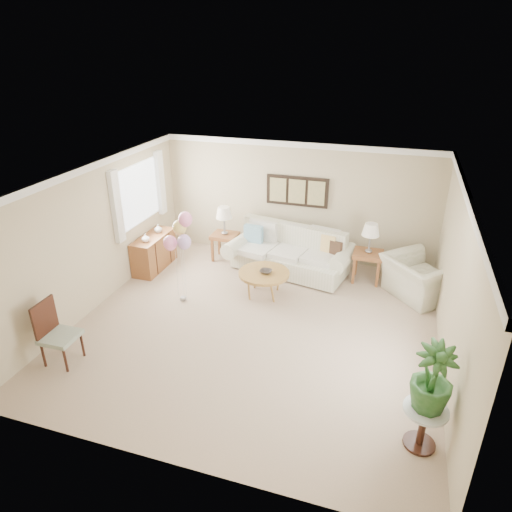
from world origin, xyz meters
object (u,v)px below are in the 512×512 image
at_px(armchair, 418,278).
at_px(coffee_table, 264,274).
at_px(accent_chair, 55,331).
at_px(balloon_cluster, 180,234).
at_px(sofa, 290,255).

bearing_deg(armchair, coffee_table, 64.06).
bearing_deg(accent_chair, coffee_table, 50.01).
height_order(accent_chair, balloon_cluster, balloon_cluster).
bearing_deg(coffee_table, balloon_cluster, -154.82).
xyz_separation_m(sofa, balloon_cluster, (-1.61, -1.81, 0.99)).
distance_m(coffee_table, armchair, 2.94).
xyz_separation_m(sofa, accent_chair, (-2.64, -4.03, 0.15)).
height_order(armchair, balloon_cluster, balloon_cluster).
xyz_separation_m(armchair, balloon_cluster, (-4.19, -1.50, 0.98)).
xyz_separation_m(armchair, accent_chair, (-5.22, -3.72, 0.14)).
xyz_separation_m(coffee_table, balloon_cluster, (-1.38, -0.65, 0.91)).
distance_m(sofa, balloon_cluster, 2.62).
bearing_deg(balloon_cluster, coffee_table, 25.18).
bearing_deg(armchair, accent_chair, 82.73).
bearing_deg(armchair, balloon_cluster, 66.91).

